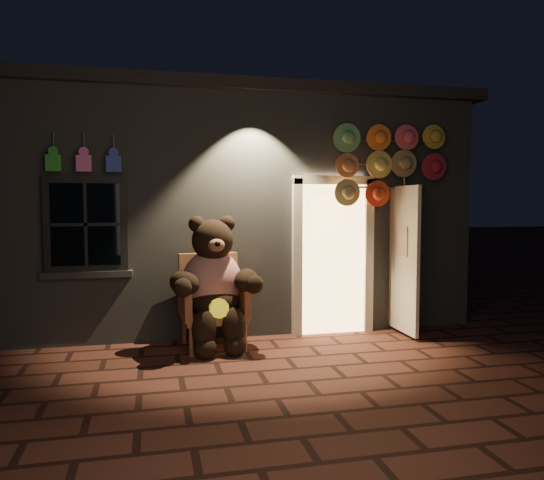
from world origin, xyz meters
name	(u,v)px	position (x,y,z in m)	size (l,w,h in m)	color
ground	(259,371)	(0.00, 0.00, 0.00)	(60.00, 60.00, 0.00)	#582B21
shop_building	(214,208)	(0.00, 3.99, 1.74)	(7.30, 5.95, 3.51)	slate
wicker_armchair	(212,300)	(-0.37, 1.15, 0.58)	(0.85, 0.78, 1.17)	#A5633F
teddy_bear	(214,284)	(-0.37, 1.00, 0.82)	(1.21, 0.97, 1.67)	red
hat_rack	(387,161)	(2.07, 1.28, 2.40)	(1.65, 0.22, 2.91)	#59595E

